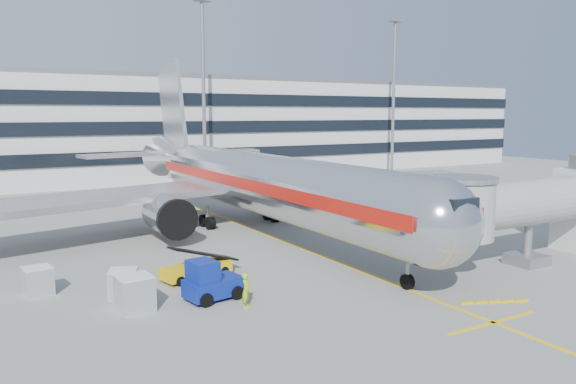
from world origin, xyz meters
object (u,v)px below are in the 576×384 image
cargo_container_front (135,293)px  ramp_worker (246,290)px  cargo_container_left (38,281)px  main_jet (251,181)px  belt_loader (196,268)px  cargo_container_right (123,283)px  baggage_tug (210,282)px

cargo_container_front → ramp_worker: ramp_worker is taller
cargo_container_left → main_jet: bearing=28.6°
belt_loader → cargo_container_left: belt_loader is taller
cargo_container_right → ramp_worker: (5.07, -4.86, 0.13)m
main_jet → cargo_container_front: bearing=-133.2°
ramp_worker → cargo_container_left: bearing=86.4°
baggage_tug → ramp_worker: baggage_tug is taller
baggage_tug → cargo_container_right: bearing=143.9°
cargo_container_left → cargo_container_right: bearing=-36.3°
cargo_container_right → main_jet: bearing=42.0°
cargo_container_right → cargo_container_left: bearing=143.7°
cargo_container_right → ramp_worker: ramp_worker is taller
cargo_container_left → cargo_container_right: cargo_container_right is taller
cargo_container_left → cargo_container_front: cargo_container_front is taller
cargo_container_front → ramp_worker: bearing=-26.4°
baggage_tug → main_jet: bearing=56.5°
belt_loader → cargo_container_right: (-4.74, -1.36, 0.16)m
cargo_container_left → cargo_container_front: 6.58m
belt_loader → cargo_container_right: belt_loader is taller
belt_loader → cargo_container_front: (-4.75, -3.70, 0.28)m
belt_loader → cargo_container_front: bearing=-142.0°
baggage_tug → cargo_container_left: (-7.88, 5.76, -0.20)m
main_jet → ramp_worker: size_ratio=27.89×
baggage_tug → cargo_container_left: 9.76m
cargo_container_right → cargo_container_front: bearing=-90.1°
cargo_container_front → cargo_container_left: bearing=127.0°
ramp_worker → cargo_container_front: bearing=100.7°
baggage_tug → cargo_container_front: 3.95m
belt_loader → cargo_container_front: size_ratio=2.60×
cargo_container_left → ramp_worker: ramp_worker is taller
belt_loader → cargo_container_left: (-8.71, 1.55, 0.16)m
main_jet → belt_loader: bearing=-129.7°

